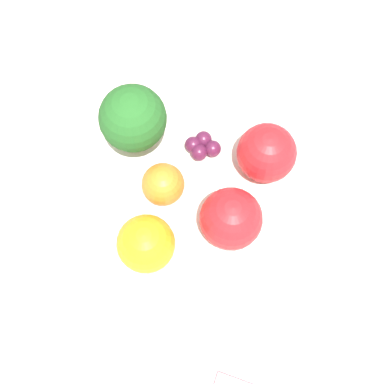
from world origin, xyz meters
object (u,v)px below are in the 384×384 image
apple_red (231,219)px  grape_cluster (201,146)px  bowl (192,205)px  orange_back (163,184)px  apple_green (266,153)px  broccoli (133,119)px  orange_front (146,244)px

apple_red → grape_cluster: size_ratio=1.81×
bowl → grape_cluster: grape_cluster is taller
apple_red → orange_back: 0.07m
apple_red → apple_green: bearing=85.1°
broccoli → apple_green: size_ratio=1.44×
grape_cluster → apple_red: bearing=-49.3°
apple_green → orange_back: (-0.07, -0.06, -0.01)m
orange_front → orange_back: bearing=100.5°
bowl → apple_green: apple_green is taller
orange_front → orange_back: (-0.01, 0.05, -0.01)m
bowl → grape_cluster: 0.06m
broccoli → orange_back: bearing=-39.3°
broccoli → orange_front: (0.05, -0.09, -0.02)m
orange_front → broccoli: bearing=120.4°
apple_red → apple_green: (0.01, 0.07, -0.00)m
apple_green → bowl: bearing=-131.8°
apple_green → orange_front: apple_green is taller
apple_green → grape_cluster: (-0.06, -0.01, -0.02)m
bowl → orange_front: bearing=-102.8°
apple_green → grape_cluster: 0.06m
apple_red → grape_cluster: (-0.05, 0.06, -0.02)m
broccoli → apple_red: 0.12m
bowl → apple_green: 0.09m
broccoli → apple_red: bearing=-21.9°
orange_front → orange_back: orange_front is taller
bowl → broccoli: broccoli is taller
grape_cluster → broccoli: bearing=-162.8°
orange_front → bowl: bearing=77.2°
orange_back → grape_cluster: 0.05m
bowl → apple_red: apple_red is taller
orange_front → orange_back: size_ratio=1.29×
apple_green → orange_back: 0.09m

